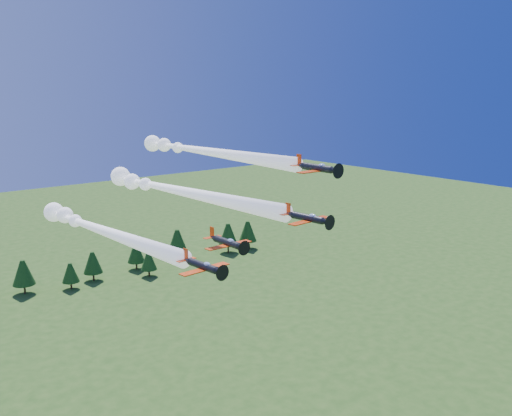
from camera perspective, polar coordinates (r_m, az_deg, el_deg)
plane_lead at (r=98.39m, az=-8.05°, el=1.81°), size 9.65×53.67×3.70m
plane_left at (r=100.18m, az=-15.57°, el=-1.99°), size 9.39×51.73×3.70m
plane_right at (r=115.27m, az=-5.29°, el=5.72°), size 8.51×59.01×3.70m
plane_slot at (r=90.15m, az=-2.90°, el=-3.46°), size 8.23×9.00×2.91m
treeline at (r=193.80m, az=-17.94°, el=-5.50°), size 168.40×18.02×11.53m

